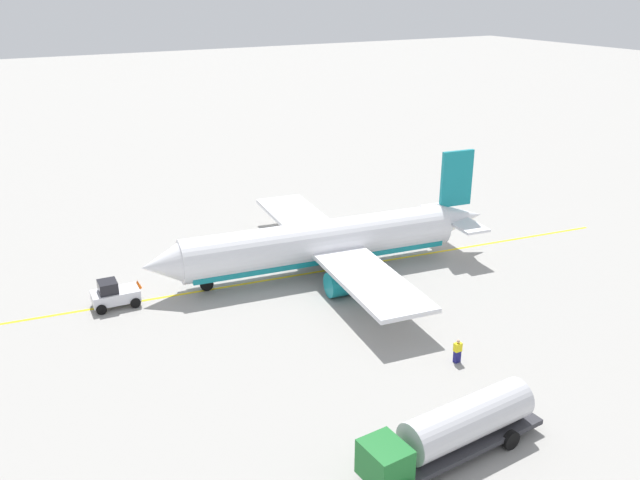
{
  "coord_description": "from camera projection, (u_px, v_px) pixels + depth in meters",
  "views": [
    {
      "loc": [
        25.79,
        47.36,
        24.07
      ],
      "look_at": [
        0.0,
        0.0,
        3.0
      ],
      "focal_mm": 37.37,
      "sensor_mm": 36.0,
      "label": 1
    }
  ],
  "objects": [
    {
      "name": "taxi_line_marking",
      "position": [
        320.0,
        271.0,
        58.99
      ],
      "size": [
        59.72,
        7.13,
        0.01
      ],
      "primitive_type": "cube",
      "rotation": [
        0.0,
        0.0,
        -0.11
      ],
      "color": "yellow",
      "rests_on": "ground"
    },
    {
      "name": "fuel_tanker",
      "position": [
        453.0,
        430.0,
        35.46
      ],
      "size": [
        11.52,
        3.41,
        3.15
      ],
      "color": "#2D2D33",
      "rests_on": "ground"
    },
    {
      "name": "ground_plane",
      "position": [
        320.0,
        271.0,
        58.99
      ],
      "size": [
        400.0,
        400.0,
        0.0
      ],
      "primitive_type": "plane",
      "color": "#9E9B96"
    },
    {
      "name": "airplane",
      "position": [
        325.0,
        243.0,
        58.19
      ],
      "size": [
        32.05,
        29.29,
        9.69
      ],
      "color": "white",
      "rests_on": "ground"
    },
    {
      "name": "safety_cone_nose",
      "position": [
        138.0,
        284.0,
        55.68
      ],
      "size": [
        0.65,
        0.65,
        0.72
      ],
      "primitive_type": "cone",
      "color": "#F2590F",
      "rests_on": "ground"
    },
    {
      "name": "refueling_worker",
      "position": [
        457.0,
        351.0,
        44.71
      ],
      "size": [
        0.53,
        0.38,
        1.71
      ],
      "color": "navy",
      "rests_on": "ground"
    },
    {
      "name": "pushback_tug",
      "position": [
        114.0,
        294.0,
        52.41
      ],
      "size": [
        3.68,
        2.44,
        2.2
      ],
      "color": "silver",
      "rests_on": "ground"
    }
  ]
}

